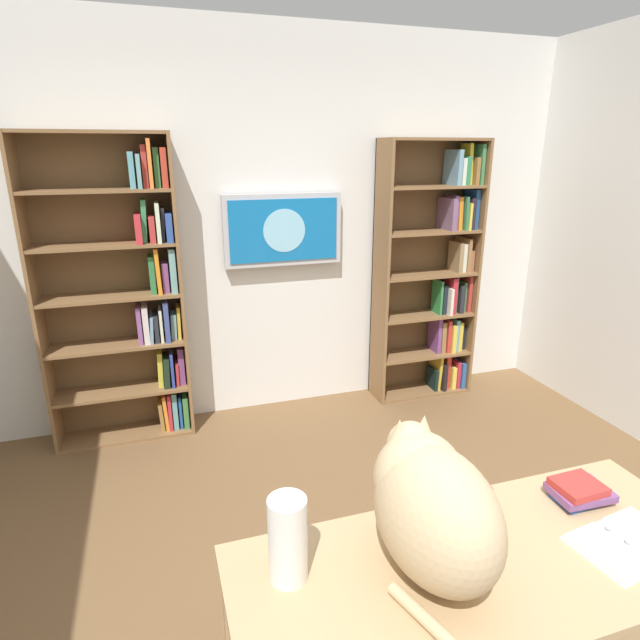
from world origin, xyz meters
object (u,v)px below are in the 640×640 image
at_px(desk_book_stack, 579,491).
at_px(coffee_mug, 480,500).
at_px(open_binder, 628,543).
at_px(cat, 430,502).
at_px(paper_towel_roll, 288,539).
at_px(wall_mounted_tv, 283,230).
at_px(bookshelf_left, 436,276).
at_px(desk, 490,595).
at_px(bookshelf_right, 129,294).

bearing_deg(desk_book_stack, coffee_mug, -8.11).
xyz_separation_m(coffee_mug, desk_book_stack, (-0.36, 0.05, -0.01)).
xyz_separation_m(open_binder, coffee_mug, (0.35, -0.27, 0.04)).
distance_m(cat, open_binder, 0.66).
height_order(cat, paper_towel_roll, cat).
xyz_separation_m(paper_towel_roll, desk_book_stack, (-1.04, -0.02, -0.09)).
bearing_deg(desk_book_stack, cat, 7.88).
bearing_deg(paper_towel_roll, coffee_mug, -173.72).
height_order(wall_mounted_tv, coffee_mug, wall_mounted_tv).
distance_m(bookshelf_left, coffee_mug, 2.53).
bearing_deg(cat, bookshelf_left, -120.13).
bearing_deg(desk, wall_mounted_tv, -90.36).
distance_m(bookshelf_right, wall_mounted_tv, 1.12).
relative_size(bookshelf_left, coffee_mug, 20.56).
relative_size(bookshelf_right, desk, 1.30).
xyz_separation_m(bookshelf_left, cat, (1.39, 2.40, -0.01)).
height_order(coffee_mug, desk_book_stack, coffee_mug).
bearing_deg(wall_mounted_tv, open_binder, 99.18).
relative_size(bookshelf_right, open_binder, 5.63).
xyz_separation_m(desk, desk_book_stack, (-0.46, -0.17, 0.15)).
distance_m(paper_towel_roll, desk_book_stack, 1.04).
relative_size(desk, open_binder, 4.32).
bearing_deg(open_binder, desk_book_stack, -94.11).
xyz_separation_m(desk, open_binder, (-0.44, 0.06, 0.12)).
xyz_separation_m(wall_mounted_tv, coffee_mug, (-0.08, 2.35, -0.57)).
bearing_deg(coffee_mug, desk_book_stack, 171.89).
relative_size(desk, coffee_mug, 16.02).
relative_size(wall_mounted_tv, open_binder, 2.36).
distance_m(wall_mounted_tv, paper_towel_roll, 2.54).
bearing_deg(open_binder, desk, -7.36).
height_order(bookshelf_right, coffee_mug, bookshelf_right).
bearing_deg(desk, bookshelf_right, -67.15).
height_order(wall_mounted_tv, desk, wall_mounted_tv).
xyz_separation_m(open_binder, desk_book_stack, (-0.02, -0.22, 0.03)).
height_order(bookshelf_right, cat, bookshelf_right).
xyz_separation_m(bookshelf_left, desk_book_stack, (0.76, 2.31, -0.18)).
relative_size(bookshelf_left, wall_mounted_tv, 2.35).
height_order(desk, desk_book_stack, desk_book_stack).
bearing_deg(open_binder, bookshelf_right, -59.66).
distance_m(bookshelf_left, bookshelf_right, 2.26).
bearing_deg(wall_mounted_tv, bookshelf_left, 175.87).
bearing_deg(bookshelf_right, open_binder, 120.34).
bearing_deg(open_binder, wall_mounted_tv, -80.82).
xyz_separation_m(bookshelf_right, desk, (-1.05, 2.48, -0.37)).
bearing_deg(bookshelf_right, paper_towel_roll, 101.21).
bearing_deg(bookshelf_left, desk_book_stack, 71.88).
height_order(bookshelf_left, desk_book_stack, bookshelf_left).
bearing_deg(desk_book_stack, paper_towel_roll, 1.25).
bearing_deg(bookshelf_left, cat, 59.87).
relative_size(wall_mounted_tv, desk, 0.55).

